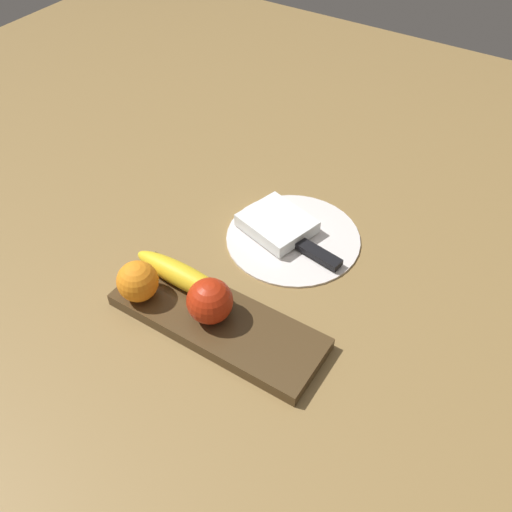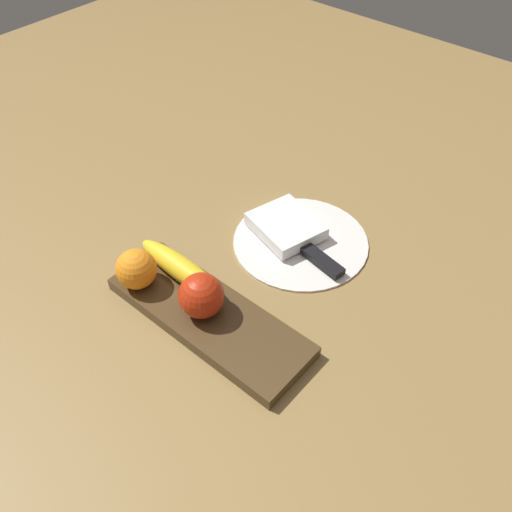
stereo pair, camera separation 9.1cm
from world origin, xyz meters
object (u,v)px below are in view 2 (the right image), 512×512
object	(u,v)px
fruit_tray	(207,315)
dinner_plate	(299,240)
orange_near_apple	(137,268)
apple	(201,296)
banana	(181,269)
folded_napkin	(286,226)
knife	(315,256)

from	to	relation	value
fruit_tray	dinner_plate	world-z (taller)	fruit_tray
fruit_tray	orange_near_apple	world-z (taller)	orange_near_apple
apple	banana	size ratio (longest dim) A/B	0.37
banana	folded_napkin	world-z (taller)	banana
dinner_plate	knife	xyz separation A→B (m)	(-0.05, 0.02, 0.01)
orange_near_apple	dinner_plate	size ratio (longest dim) A/B	0.27
orange_near_apple	folded_napkin	world-z (taller)	orange_near_apple
fruit_tray	banana	world-z (taller)	banana
banana	orange_near_apple	distance (m)	0.07
banana	apple	bearing A→B (deg)	-19.93
apple	folded_napkin	bearing A→B (deg)	-83.73
orange_near_apple	knife	world-z (taller)	orange_near_apple
orange_near_apple	knife	size ratio (longest dim) A/B	0.36
banana	folded_napkin	distance (m)	0.22
dinner_plate	knife	distance (m)	0.06
apple	orange_near_apple	xyz separation A→B (m)	(0.12, 0.02, -0.00)
apple	banana	distance (m)	0.08
fruit_tray	knife	bearing A→B (deg)	-103.47
folded_napkin	knife	world-z (taller)	folded_napkin
dinner_plate	folded_napkin	size ratio (longest dim) A/B	2.02
dinner_plate	folded_napkin	distance (m)	0.03
orange_near_apple	knife	xyz separation A→B (m)	(-0.17, -0.24, -0.04)
apple	fruit_tray	bearing A→B (deg)	-134.12
fruit_tray	banana	xyz separation A→B (m)	(0.08, -0.03, 0.03)
banana	dinner_plate	distance (m)	0.23
orange_near_apple	dinner_plate	bearing A→B (deg)	-114.99
folded_napkin	knife	size ratio (longest dim) A/B	0.66
dinner_plate	knife	bearing A→B (deg)	157.81
orange_near_apple	dinner_plate	distance (m)	0.30
folded_napkin	banana	bearing A→B (deg)	76.89
banana	fruit_tray	bearing A→B (deg)	-16.37
banana	folded_napkin	size ratio (longest dim) A/B	1.58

